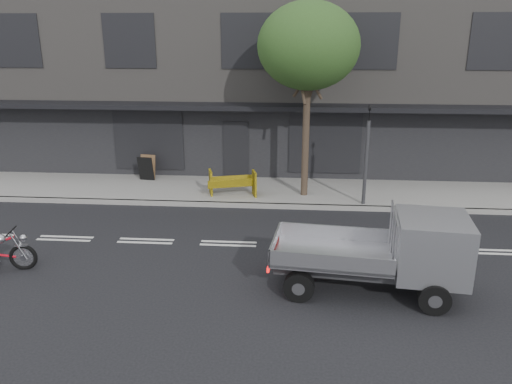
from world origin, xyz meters
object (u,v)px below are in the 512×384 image
(construction_barrier, at_px, (232,184))
(sandwich_board, at_px, (146,169))
(street_tree, at_px, (309,47))
(traffic_light_pole, at_px, (366,161))
(flatbed_ute, at_px, (412,249))

(construction_barrier, distance_m, sandwich_board, 4.02)
(street_tree, height_order, traffic_light_pole, street_tree)
(street_tree, height_order, construction_barrier, street_tree)
(street_tree, relative_size, flatbed_ute, 1.51)
(street_tree, bearing_deg, construction_barrier, -169.24)
(street_tree, xyz_separation_m, traffic_light_pole, (2.00, -0.85, -3.63))
(flatbed_ute, bearing_deg, sandwich_board, 142.94)
(street_tree, bearing_deg, sandwich_board, 168.15)
(traffic_light_pole, height_order, flatbed_ute, traffic_light_pole)
(street_tree, distance_m, sandwich_board, 7.83)
(flatbed_ute, xyz_separation_m, sandwich_board, (-8.46, 7.98, -0.50))
(street_tree, bearing_deg, traffic_light_pole, -23.03)
(flatbed_ute, xyz_separation_m, construction_barrier, (-4.86, 6.20, -0.51))
(construction_barrier, bearing_deg, street_tree, 10.76)
(street_tree, distance_m, construction_barrier, 5.34)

